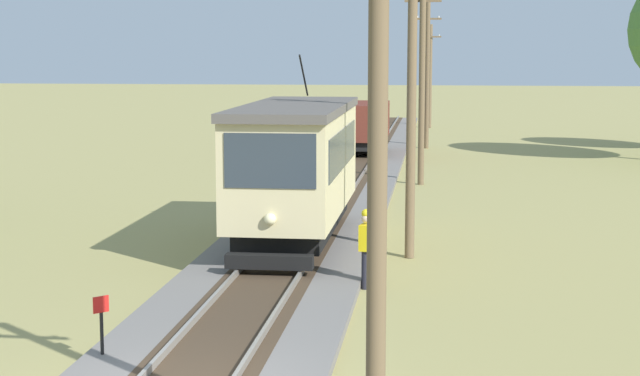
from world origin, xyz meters
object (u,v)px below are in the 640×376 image
red_tram (296,166)px  freight_car (362,125)px  track_worker (366,245)px  utility_pole_far (427,73)px  utility_pole_distant (430,75)px  trackside_signal_marker (102,326)px  utility_pole_mid (422,79)px  utility_pole_near_tram (411,104)px  utility_pole_foreground (377,192)px

red_tram → freight_car: 22.54m
red_tram → track_worker: bearing=-63.4°
utility_pole_far → utility_pole_distant: size_ratio=1.13×
utility_pole_distant → trackside_signal_marker: (-4.86, -51.44, -2.85)m
utility_pole_mid → track_worker: (-0.86, -17.04, -3.12)m
utility_pole_near_tram → utility_pole_far: utility_pole_far is taller
trackside_signal_marker → track_worker: track_worker is taller
utility_pole_near_tram → trackside_signal_marker: size_ratio=6.42×
trackside_signal_marker → red_tram: bearing=80.1°
freight_car → utility_pole_foreground: utility_pole_foreground is taller
red_tram → utility_pole_far: size_ratio=1.11×
freight_car → utility_pole_mid: utility_pole_mid is taller
utility_pole_mid → track_worker: bearing=-92.9°
freight_car → track_worker: 27.03m
utility_pole_foreground → utility_pole_far: utility_pole_far is taller
utility_pole_near_tram → utility_pole_distant: utility_pole_near_tram is taller
utility_pole_distant → red_tram: bearing=-94.3°
freight_car → trackside_signal_marker: size_ratio=4.41×
utility_pole_mid → trackside_signal_marker: bearing=-101.9°
utility_pole_near_tram → utility_pole_mid: size_ratio=0.94×
freight_car → trackside_signal_marker: bearing=-93.1°
utility_pole_near_tram → utility_pole_mid: (-0.00, 13.49, 0.22)m
utility_pole_near_tram → utility_pole_far: size_ratio=0.98×
utility_pole_foreground → utility_pole_far: 41.42m
freight_car → trackside_signal_marker: 32.91m
red_tram → utility_pole_mid: size_ratio=1.07×
utility_pole_near_tram → utility_pole_mid: utility_pole_mid is taller
utility_pole_distant → trackside_signal_marker: 51.75m
track_worker → freight_car: bearing=-73.3°
freight_car → utility_pole_near_tram: (3.06, -23.38, 2.32)m
utility_pole_mid → utility_pole_far: 14.45m
red_tram → utility_pole_near_tram: size_ratio=1.13×
track_worker → utility_pole_foreground: bearing=106.9°
freight_car → track_worker: bearing=-85.3°
freight_car → utility_pole_foreground: (3.06, -36.87, 2.05)m
utility_pole_near_tram → utility_pole_foreground: bearing=-90.0°
freight_car → utility_pole_far: bearing=56.1°
freight_car → track_worker: (2.21, -26.93, -0.57)m
utility_pole_mid → utility_pole_far: (0.00, 14.45, -0.15)m
utility_pole_foreground → trackside_signal_marker: bearing=140.4°
red_tram → utility_pole_near_tram: (3.06, -0.86, 1.69)m
red_tram → utility_pole_near_tram: utility_pole_near_tram is taller
utility_pole_near_tram → trackside_signal_marker: 11.11m
freight_car → utility_pole_mid: size_ratio=0.65×
utility_pole_mid → utility_pole_far: bearing=90.0°
utility_pole_foreground → track_worker: bearing=94.9°
red_tram → utility_pole_distant: utility_pole_distant is taller
utility_pole_near_tram → trackside_signal_marker: bearing=-117.2°
utility_pole_mid → track_worker: size_ratio=4.49×
utility_pole_mid → utility_pole_distant: 28.49m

